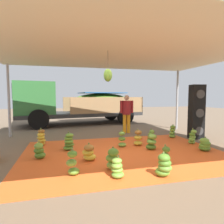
# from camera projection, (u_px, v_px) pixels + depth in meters

# --- Properties ---
(ground_plane) EXTENTS (40.00, 40.00, 0.00)m
(ground_plane) POSITION_uv_depth(u_px,v_px,m) (104.00, 134.00, 8.52)
(ground_plane) COLOR brown
(tarp_orange) EXTENTS (5.74, 4.16, 0.01)m
(tarp_orange) POSITION_uv_depth(u_px,v_px,m) (125.00, 153.00, 5.62)
(tarp_orange) COLOR #E05B23
(tarp_orange) RESTS_ON ground
(tent_canopy) EXTENTS (8.00, 7.00, 2.97)m
(tent_canopy) POSITION_uv_depth(u_px,v_px,m) (126.00, 51.00, 5.31)
(tent_canopy) COLOR #9EA0A5
(tent_canopy) RESTS_ON ground
(banana_bunch_0) EXTENTS (0.39, 0.41, 0.55)m
(banana_bunch_0) POSITION_uv_depth(u_px,v_px,m) (138.00, 138.00, 6.46)
(banana_bunch_0) COLOR gold
(banana_bunch_0) RESTS_ON tarp_orange
(banana_bunch_1) EXTENTS (0.31, 0.31, 0.48)m
(banana_bunch_1) POSITION_uv_depth(u_px,v_px,m) (165.00, 156.00, 4.63)
(banana_bunch_1) COLOR #518428
(banana_bunch_1) RESTS_ON tarp_orange
(banana_bunch_2) EXTENTS (0.47, 0.43, 0.45)m
(banana_bunch_2) POSITION_uv_depth(u_px,v_px,m) (89.00, 153.00, 4.94)
(banana_bunch_2) COLOR gold
(banana_bunch_2) RESTS_ON tarp_orange
(banana_bunch_3) EXTENTS (0.39, 0.40, 0.51)m
(banana_bunch_3) POSITION_uv_depth(u_px,v_px,m) (164.00, 166.00, 3.94)
(banana_bunch_3) COLOR #60932D
(banana_bunch_3) RESTS_ON tarp_orange
(banana_bunch_4) EXTENTS (0.38, 0.40, 0.50)m
(banana_bunch_4) POSITION_uv_depth(u_px,v_px,m) (113.00, 159.00, 4.35)
(banana_bunch_4) COLOR #6B9E38
(banana_bunch_4) RESTS_ON tarp_orange
(banana_bunch_5) EXTENTS (0.31, 0.33, 0.49)m
(banana_bunch_5) POSITION_uv_depth(u_px,v_px,m) (151.00, 136.00, 6.93)
(banana_bunch_5) COLOR #477523
(banana_bunch_5) RESTS_ON tarp_orange
(banana_bunch_6) EXTENTS (0.38, 0.38, 0.52)m
(banana_bunch_6) POSITION_uv_depth(u_px,v_px,m) (152.00, 142.00, 5.95)
(banana_bunch_6) COLOR #477523
(banana_bunch_6) RESTS_ON tarp_orange
(banana_bunch_7) EXTENTS (0.33, 0.31, 0.57)m
(banana_bunch_7) POSITION_uv_depth(u_px,v_px,m) (73.00, 164.00, 4.00)
(banana_bunch_7) COLOR #60932D
(banana_bunch_7) RESTS_ON tarp_orange
(banana_bunch_8) EXTENTS (0.39, 0.41, 0.59)m
(banana_bunch_8) POSITION_uv_depth(u_px,v_px,m) (41.00, 138.00, 6.44)
(banana_bunch_8) COLOR gold
(banana_bunch_8) RESTS_ON tarp_orange
(banana_bunch_9) EXTENTS (0.32, 0.32, 0.54)m
(banana_bunch_9) POSITION_uv_depth(u_px,v_px,m) (172.00, 132.00, 7.67)
(banana_bunch_9) COLOR #6B9E38
(banana_bunch_9) RESTS_ON tarp_orange
(banana_bunch_10) EXTENTS (0.36, 0.37, 0.45)m
(banana_bunch_10) POSITION_uv_depth(u_px,v_px,m) (39.00, 151.00, 5.08)
(banana_bunch_10) COLOR #477523
(banana_bunch_10) RESTS_ON tarp_orange
(banana_bunch_11) EXTENTS (0.31, 0.32, 0.55)m
(banana_bunch_11) POSITION_uv_depth(u_px,v_px,m) (192.00, 137.00, 6.63)
(banana_bunch_11) COLOR #6B9E38
(banana_bunch_11) RESTS_ON tarp_orange
(banana_bunch_12) EXTENTS (0.43, 0.41, 0.57)m
(banana_bunch_12) POSITION_uv_depth(u_px,v_px,m) (69.00, 142.00, 5.91)
(banana_bunch_12) COLOR #518428
(banana_bunch_12) RESTS_ON tarp_orange
(banana_bunch_13) EXTENTS (0.34, 0.35, 0.45)m
(banana_bunch_13) POSITION_uv_depth(u_px,v_px,m) (117.00, 168.00, 3.89)
(banana_bunch_13) COLOR #6B9E38
(banana_bunch_13) RESTS_ON tarp_orange
(banana_bunch_14) EXTENTS (0.30, 0.33, 0.55)m
(banana_bunch_14) POSITION_uv_depth(u_px,v_px,m) (122.00, 140.00, 6.28)
(banana_bunch_14) COLOR #6B9E38
(banana_bunch_14) RESTS_ON tarp_orange
(banana_bunch_15) EXTENTS (0.47, 0.47, 0.43)m
(banana_bunch_15) POSITION_uv_depth(u_px,v_px,m) (205.00, 145.00, 5.81)
(banana_bunch_15) COLOR #477523
(banana_bunch_15) RESTS_ON tarp_orange
(cargo_truck_main) EXTENTS (7.37, 3.48, 2.40)m
(cargo_truck_main) POSITION_uv_depth(u_px,v_px,m) (76.00, 104.00, 11.46)
(cargo_truck_main) COLOR #2D2D2D
(cargo_truck_main) RESTS_ON ground
(worker_0) EXTENTS (0.62, 0.38, 1.70)m
(worker_0) POSITION_uv_depth(u_px,v_px,m) (127.00, 111.00, 8.69)
(worker_0) COLOR orange
(worker_0) RESTS_ON ground
(speaker_stack) EXTENTS (0.55, 0.45, 2.08)m
(speaker_stack) POSITION_uv_depth(u_px,v_px,m) (197.00, 112.00, 7.47)
(speaker_stack) COLOR black
(speaker_stack) RESTS_ON ground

